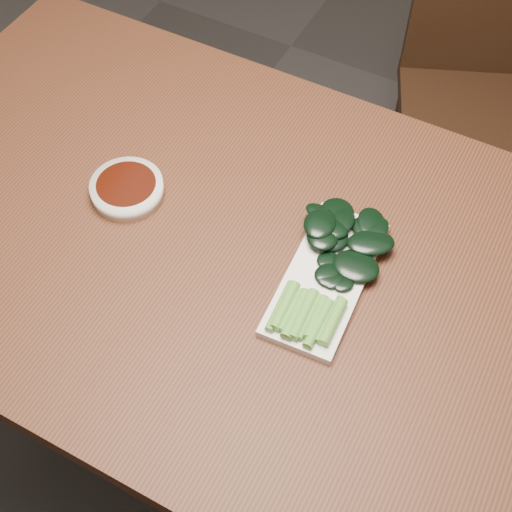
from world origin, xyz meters
name	(u,v)px	position (x,y,z in m)	size (l,w,h in m)	color
ground	(252,428)	(0.00, 0.00, 0.00)	(6.00, 6.00, 0.00)	#2C2A2A
table	(251,276)	(0.00, 0.00, 0.68)	(1.40, 0.80, 0.75)	#452213
chair_far	(494,90)	(0.21, 0.86, 0.49)	(0.57, 0.57, 0.89)	black
sauce_bowl	(127,189)	(-0.23, 0.01, 0.77)	(0.12, 0.12, 0.03)	silver
serving_plate	(326,278)	(0.13, 0.00, 0.76)	(0.13, 0.27, 0.01)	silver
gai_lan	(331,260)	(0.12, 0.03, 0.77)	(0.16, 0.28, 0.03)	#539132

